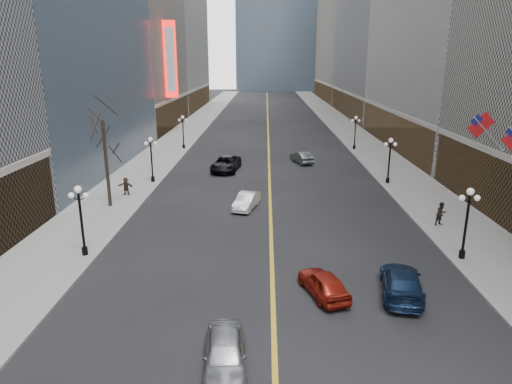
{
  "coord_description": "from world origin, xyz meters",
  "views": [
    {
      "loc": [
        -0.43,
        3.68,
        11.99
      ],
      "look_at": [
        -0.82,
        22.22,
        6.6
      ],
      "focal_mm": 32.0,
      "sensor_mm": 36.0,
      "label": 1
    }
  ],
  "objects_px": {
    "streetlamp_east_2": "(390,156)",
    "car_nb_far": "(226,164)",
    "streetlamp_east_1": "(467,216)",
    "car_sb_near": "(401,282)",
    "streetlamp_east_3": "(355,129)",
    "car_nb_near": "(225,354)",
    "streetlamp_west_3": "(183,129)",
    "streetlamp_west_1": "(81,213)",
    "car_nb_mid": "(246,201)",
    "car_sb_far": "(302,157)",
    "car_sb_mid": "(323,283)",
    "streetlamp_west_2": "(151,155)"
  },
  "relations": [
    {
      "from": "streetlamp_east_2",
      "to": "car_sb_near",
      "type": "distance_m",
      "value": 23.08
    },
    {
      "from": "streetlamp_west_1",
      "to": "car_nb_mid",
      "type": "relative_size",
      "value": 1.13
    },
    {
      "from": "streetlamp_west_1",
      "to": "streetlamp_west_2",
      "type": "height_order",
      "value": "same"
    },
    {
      "from": "streetlamp_west_1",
      "to": "car_sb_near",
      "type": "height_order",
      "value": "streetlamp_west_1"
    },
    {
      "from": "streetlamp_east_1",
      "to": "car_nb_mid",
      "type": "bearing_deg",
      "value": 144.14
    },
    {
      "from": "streetlamp_east_3",
      "to": "car_sb_near",
      "type": "relative_size",
      "value": 0.9
    },
    {
      "from": "streetlamp_east_3",
      "to": "car_sb_mid",
      "type": "relative_size",
      "value": 1.13
    },
    {
      "from": "streetlamp_west_3",
      "to": "streetlamp_west_1",
      "type": "bearing_deg",
      "value": -90.0
    },
    {
      "from": "streetlamp_east_1",
      "to": "car_nb_mid",
      "type": "distance_m",
      "value": 17.17
    },
    {
      "from": "car_sb_far",
      "to": "streetlamp_west_1",
      "type": "bearing_deg",
      "value": 42.16
    },
    {
      "from": "car_nb_far",
      "to": "car_sb_mid",
      "type": "relative_size",
      "value": 1.46
    },
    {
      "from": "streetlamp_east_1",
      "to": "streetlamp_west_1",
      "type": "height_order",
      "value": "same"
    },
    {
      "from": "streetlamp_west_3",
      "to": "car_sb_near",
      "type": "height_order",
      "value": "streetlamp_west_3"
    },
    {
      "from": "streetlamp_west_3",
      "to": "car_nb_near",
      "type": "distance_m",
      "value": 47.78
    },
    {
      "from": "streetlamp_west_2",
      "to": "car_nb_mid",
      "type": "height_order",
      "value": "streetlamp_west_2"
    },
    {
      "from": "streetlamp_east_1",
      "to": "streetlamp_east_3",
      "type": "distance_m",
      "value": 36.0
    },
    {
      "from": "streetlamp_east_2",
      "to": "car_nb_far",
      "type": "height_order",
      "value": "streetlamp_east_2"
    },
    {
      "from": "streetlamp_east_1",
      "to": "streetlamp_west_3",
      "type": "relative_size",
      "value": 1.0
    },
    {
      "from": "car_sb_near",
      "to": "car_sb_mid",
      "type": "height_order",
      "value": "car_sb_near"
    },
    {
      "from": "streetlamp_west_1",
      "to": "car_nb_near",
      "type": "height_order",
      "value": "streetlamp_west_1"
    },
    {
      "from": "streetlamp_west_2",
      "to": "streetlamp_west_3",
      "type": "relative_size",
      "value": 1.0
    },
    {
      "from": "car_nb_far",
      "to": "car_sb_near",
      "type": "xyz_separation_m",
      "value": [
        11.63,
        -27.8,
        -0.09
      ]
    },
    {
      "from": "streetlamp_east_2",
      "to": "car_sb_mid",
      "type": "bearing_deg",
      "value": -112.04
    },
    {
      "from": "streetlamp_east_3",
      "to": "car_nb_near",
      "type": "height_order",
      "value": "streetlamp_east_3"
    },
    {
      "from": "streetlamp_east_1",
      "to": "streetlamp_east_2",
      "type": "bearing_deg",
      "value": 90.0
    },
    {
      "from": "streetlamp_west_2",
      "to": "car_nb_near",
      "type": "xyz_separation_m",
      "value": [
        9.8,
        -28.72,
        -2.18
      ]
    },
    {
      "from": "streetlamp_east_1",
      "to": "streetlamp_west_2",
      "type": "bearing_deg",
      "value": 142.67
    },
    {
      "from": "car_nb_near",
      "to": "car_sb_mid",
      "type": "distance_m",
      "value": 7.72
    },
    {
      "from": "streetlamp_east_1",
      "to": "car_nb_far",
      "type": "xyz_separation_m",
      "value": [
        -16.65,
        23.37,
        -2.09
      ]
    },
    {
      "from": "car_nb_mid",
      "to": "car_sb_near",
      "type": "xyz_separation_m",
      "value": [
        8.78,
        -14.4,
        0.07
      ]
    },
    {
      "from": "streetlamp_east_3",
      "to": "car_nb_near",
      "type": "xyz_separation_m",
      "value": [
        -13.8,
        -46.72,
        -2.18
      ]
    },
    {
      "from": "streetlamp_east_1",
      "to": "car_sb_near",
      "type": "distance_m",
      "value": 7.03
    },
    {
      "from": "car_nb_near",
      "to": "car_nb_far",
      "type": "bearing_deg",
      "value": 90.03
    },
    {
      "from": "streetlamp_east_3",
      "to": "streetlamp_west_2",
      "type": "xyz_separation_m",
      "value": [
        -23.6,
        -18.0,
        0.0
      ]
    },
    {
      "from": "streetlamp_west_3",
      "to": "car_sb_near",
      "type": "bearing_deg",
      "value": -65.31
    },
    {
      "from": "streetlamp_east_2",
      "to": "streetlamp_west_1",
      "type": "distance_m",
      "value": 29.68
    },
    {
      "from": "car_nb_far",
      "to": "streetlamp_west_1",
      "type": "bearing_deg",
      "value": -99.84
    },
    {
      "from": "car_nb_mid",
      "to": "car_sb_mid",
      "type": "relative_size",
      "value": 1.0
    },
    {
      "from": "streetlamp_east_3",
      "to": "car_nb_near",
      "type": "bearing_deg",
      "value": -106.46
    },
    {
      "from": "streetlamp_east_2",
      "to": "streetlamp_west_1",
      "type": "bearing_deg",
      "value": -142.67
    },
    {
      "from": "streetlamp_east_1",
      "to": "streetlamp_east_2",
      "type": "xyz_separation_m",
      "value": [
        0.0,
        18.0,
        0.0
      ]
    },
    {
      "from": "streetlamp_west_2",
      "to": "car_sb_near",
      "type": "distance_m",
      "value": 29.2
    },
    {
      "from": "streetlamp_east_1",
      "to": "car_nb_near",
      "type": "xyz_separation_m",
      "value": [
        -13.8,
        -10.72,
        -2.18
      ]
    },
    {
      "from": "streetlamp_west_3",
      "to": "car_sb_near",
      "type": "xyz_separation_m",
      "value": [
        18.58,
        -40.42,
        -2.18
      ]
    },
    {
      "from": "car_nb_far",
      "to": "streetlamp_east_3",
      "type": "bearing_deg",
      "value": 43.91
    },
    {
      "from": "car_sb_mid",
      "to": "car_sb_far",
      "type": "xyz_separation_m",
      "value": [
        1.27,
        32.23,
        0.02
      ]
    },
    {
      "from": "streetlamp_east_1",
      "to": "car_nb_mid",
      "type": "height_order",
      "value": "streetlamp_east_1"
    },
    {
      "from": "streetlamp_east_2",
      "to": "car_sb_mid",
      "type": "xyz_separation_m",
      "value": [
        -9.14,
        -22.57,
        -2.22
      ]
    },
    {
      "from": "streetlamp_east_3",
      "to": "car_nb_mid",
      "type": "relative_size",
      "value": 1.13
    },
    {
      "from": "car_nb_mid",
      "to": "car_sb_mid",
      "type": "xyz_separation_m",
      "value": [
        4.66,
        -14.54,
        0.02
      ]
    }
  ]
}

